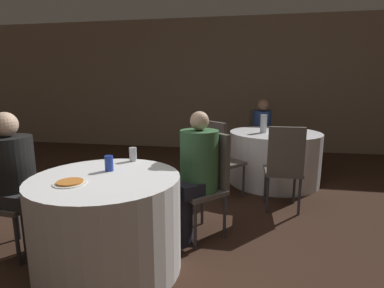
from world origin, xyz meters
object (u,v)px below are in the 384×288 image
table_far (274,157)px  chair_near_west (3,187)px  person_black_shirt (18,183)px  chair_far_southwest (219,154)px  chair_near_northeast (208,176)px  person_green_jacket (193,175)px  soda_can_silver (133,154)px  bottle_far (264,124)px  soda_can_blue (109,163)px  table_near (108,223)px  chair_far_north (261,132)px  person_blue_shirt (262,133)px  chair_far_south (284,162)px  pizza_plate_near (70,182)px

table_far → chair_near_west: (-2.40, -2.31, 0.20)m
person_black_shirt → chair_far_southwest: bearing=141.1°
chair_near_northeast → person_green_jacket: (-0.11, -0.12, 0.03)m
soda_can_silver → bottle_far: 2.23m
chair_near_west → bottle_far: (2.23, 2.25, 0.30)m
soda_can_blue → person_green_jacket: bearing=35.7°
table_far → person_black_shirt: person_black_shirt is taller
person_black_shirt → bottle_far: person_black_shirt is taller
table_near → chair_far_north: (1.28, 3.46, 0.20)m
person_black_shirt → person_blue_shirt: size_ratio=1.03×
table_near → bottle_far: bearing=61.7°
chair_far_north → person_green_jacket: (-0.72, -2.87, 0.03)m
person_blue_shirt → bottle_far: person_blue_shirt is taller
chair_near_northeast → chair_far_south: size_ratio=1.00×
table_near → person_black_shirt: 0.85m
chair_near_northeast → chair_far_north: 2.82m
chair_near_west → soda_can_blue: bearing=99.1°
chair_near_northeast → bottle_far: bearing=-65.8°
table_far → person_green_jacket: (-0.87, -1.82, 0.23)m
person_black_shirt → chair_near_northeast: bearing=118.1°
chair_far_north → person_black_shirt: (-2.09, -3.38, 0.05)m
chair_near_northeast → person_blue_shirt: size_ratio=0.83×
table_far → bottle_far: (-0.17, -0.07, 0.50)m
table_near → chair_near_northeast: chair_near_northeast is taller
person_black_shirt → chair_near_west: bearing=-90.0°
person_green_jacket → table_far: bearing=-71.7°
chair_far_south → chair_far_north: 2.12m
table_far → soda_can_blue: size_ratio=10.56×
chair_near_west → person_black_shirt: 0.17m
table_near → soda_can_silver: soda_can_silver is taller
table_far → chair_near_west: size_ratio=1.32×
table_far → chair_far_north: size_ratio=1.32×
chair_far_southwest → soda_can_silver: (-0.67, -1.15, 0.23)m
chair_far_north → person_blue_shirt: (0.03, -0.17, 0.01)m
pizza_plate_near → soda_can_silver: 0.70m
chair_far_north → chair_far_southwest: size_ratio=1.00×
person_blue_shirt → person_green_jacket: (-0.74, -2.70, 0.02)m
chair_far_southwest → person_black_shirt: size_ratio=0.81×
person_blue_shirt → soda_can_silver: (-1.27, -2.80, 0.22)m
chair_far_north → person_green_jacket: person_green_jacket is taller
person_blue_shirt → soda_can_blue: (-1.34, -3.13, 0.22)m
table_far → soda_can_silver: bearing=-126.0°
pizza_plate_near → bottle_far: (1.43, 2.52, 0.12)m
soda_can_blue → soda_can_silver: (0.07, 0.33, 0.00)m
chair_far_north → pizza_plate_near: chair_far_north is taller
soda_can_blue → pizza_plate_near: bearing=-110.8°
chair_near_northeast → chair_far_south: 1.00m
chair_near_northeast → chair_far_north: size_ratio=1.00×
chair_far_southwest → chair_near_west: bearing=-93.7°
soda_can_silver → bottle_far: size_ratio=0.48×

